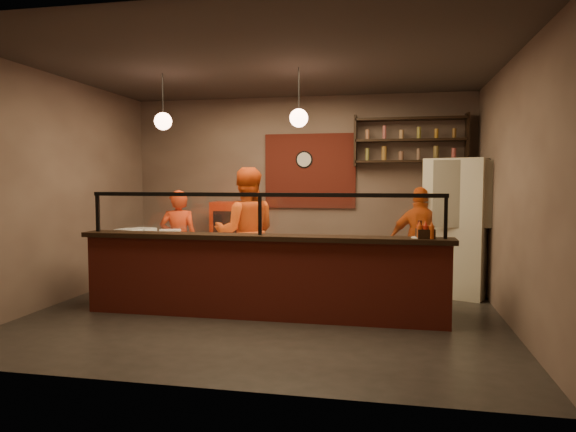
% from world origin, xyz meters
% --- Properties ---
extents(floor, '(6.00, 6.00, 0.00)m').
position_xyz_m(floor, '(0.00, 0.00, 0.00)').
color(floor, black).
rests_on(floor, ground).
extents(ceiling, '(6.00, 6.00, 0.00)m').
position_xyz_m(ceiling, '(0.00, 0.00, 3.20)').
color(ceiling, '#382F2B').
rests_on(ceiling, wall_back).
extents(wall_back, '(6.00, 0.00, 6.00)m').
position_xyz_m(wall_back, '(0.00, 2.50, 1.60)').
color(wall_back, '#746055').
rests_on(wall_back, floor).
extents(wall_left, '(0.00, 5.00, 5.00)m').
position_xyz_m(wall_left, '(-3.00, 0.00, 1.60)').
color(wall_left, '#746055').
rests_on(wall_left, floor).
extents(wall_right, '(0.00, 5.00, 5.00)m').
position_xyz_m(wall_right, '(3.00, 0.00, 1.60)').
color(wall_right, '#746055').
rests_on(wall_right, floor).
extents(wall_front, '(6.00, 0.00, 6.00)m').
position_xyz_m(wall_front, '(0.00, -2.50, 1.60)').
color(wall_front, '#746055').
rests_on(wall_front, floor).
extents(brick_patch, '(1.60, 0.04, 1.30)m').
position_xyz_m(brick_patch, '(0.20, 2.47, 1.90)').
color(brick_patch, maroon).
rests_on(brick_patch, wall_back).
extents(service_counter, '(4.60, 0.25, 1.00)m').
position_xyz_m(service_counter, '(0.00, -0.30, 0.50)').
color(service_counter, maroon).
rests_on(service_counter, floor).
extents(counter_ledge, '(4.70, 0.37, 0.06)m').
position_xyz_m(counter_ledge, '(0.00, -0.30, 1.03)').
color(counter_ledge, black).
rests_on(counter_ledge, service_counter).
extents(worktop_cabinet, '(4.60, 0.75, 0.85)m').
position_xyz_m(worktop_cabinet, '(0.00, 0.20, 0.42)').
color(worktop_cabinet, gray).
rests_on(worktop_cabinet, floor).
extents(worktop, '(4.60, 0.75, 0.05)m').
position_xyz_m(worktop, '(0.00, 0.20, 0.88)').
color(worktop, silver).
rests_on(worktop, worktop_cabinet).
extents(sneeze_guard, '(4.50, 0.05, 0.52)m').
position_xyz_m(sneeze_guard, '(0.00, -0.30, 1.37)').
color(sneeze_guard, white).
rests_on(sneeze_guard, counter_ledge).
extents(wall_shelving, '(1.84, 0.28, 0.85)m').
position_xyz_m(wall_shelving, '(1.90, 2.32, 2.40)').
color(wall_shelving, black).
rests_on(wall_shelving, wall_back).
extents(wall_clock, '(0.30, 0.04, 0.30)m').
position_xyz_m(wall_clock, '(0.10, 2.46, 2.10)').
color(wall_clock, black).
rests_on(wall_clock, wall_back).
extents(pendant_left, '(0.24, 0.24, 0.77)m').
position_xyz_m(pendant_left, '(-1.50, 0.20, 2.55)').
color(pendant_left, black).
rests_on(pendant_left, ceiling).
extents(pendant_right, '(0.24, 0.24, 0.77)m').
position_xyz_m(pendant_right, '(0.40, 0.20, 2.55)').
color(pendant_right, black).
rests_on(pendant_right, ceiling).
extents(cook_left, '(0.67, 0.53, 1.59)m').
position_xyz_m(cook_left, '(-1.65, 1.01, 0.79)').
color(cook_left, red).
rests_on(cook_left, floor).
extents(cook_mid, '(1.10, 0.96, 1.93)m').
position_xyz_m(cook_mid, '(-0.50, 0.82, 0.96)').
color(cook_mid, '#D64B14').
rests_on(cook_mid, floor).
extents(cook_right, '(0.99, 0.47, 1.64)m').
position_xyz_m(cook_right, '(2.05, 1.39, 0.82)').
color(cook_right, '#C64B12').
rests_on(cook_right, floor).
extents(fridge, '(1.09, 1.06, 2.06)m').
position_xyz_m(fridge, '(2.60, 1.60, 1.03)').
color(fridge, beige).
rests_on(fridge, floor).
extents(red_cooler, '(0.62, 0.58, 1.36)m').
position_xyz_m(red_cooler, '(-1.18, 2.15, 0.68)').
color(red_cooler, '#BA260C').
rests_on(red_cooler, floor).
extents(pizza_dough, '(0.58, 0.58, 0.01)m').
position_xyz_m(pizza_dough, '(-0.13, 0.20, 0.91)').
color(pizza_dough, white).
rests_on(pizza_dough, worktop).
extents(prep_tub_a, '(0.36, 0.32, 0.15)m').
position_xyz_m(prep_tub_a, '(-1.90, 0.33, 0.98)').
color(prep_tub_a, silver).
rests_on(prep_tub_a, worktop).
extents(prep_tub_b, '(0.37, 0.34, 0.15)m').
position_xyz_m(prep_tub_b, '(-1.43, 0.22, 0.97)').
color(prep_tub_b, white).
rests_on(prep_tub_b, worktop).
extents(prep_tub_c, '(0.37, 0.33, 0.16)m').
position_xyz_m(prep_tub_c, '(-2.01, 0.12, 0.98)').
color(prep_tub_c, white).
rests_on(prep_tub_c, worktop).
extents(rolling_pin, '(0.29, 0.24, 0.06)m').
position_xyz_m(rolling_pin, '(-1.14, 0.16, 0.93)').
color(rolling_pin, yellow).
rests_on(rolling_pin, worktop).
extents(condiment_caddy, '(0.22, 0.19, 0.11)m').
position_xyz_m(condiment_caddy, '(1.99, -0.32, 1.12)').
color(condiment_caddy, black).
rests_on(condiment_caddy, counter_ledge).
extents(pepper_mill, '(0.05, 0.05, 0.21)m').
position_xyz_m(pepper_mill, '(1.93, -0.26, 1.16)').
color(pepper_mill, black).
rests_on(pepper_mill, counter_ledge).
extents(small_plate, '(0.23, 0.23, 0.01)m').
position_xyz_m(small_plate, '(1.93, -0.30, 1.07)').
color(small_plate, silver).
rests_on(small_plate, counter_ledge).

